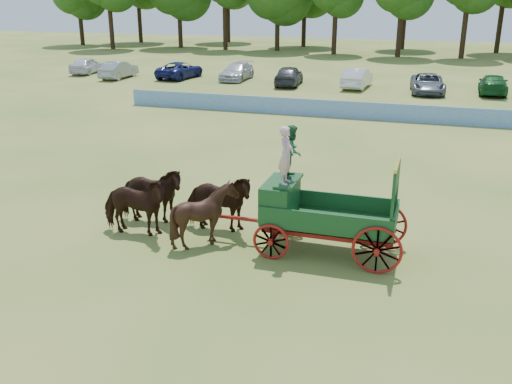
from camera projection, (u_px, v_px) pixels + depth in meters
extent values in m
plane|color=#9F8F47|center=(244.00, 226.00, 18.93)|extent=(160.00, 160.00, 0.00)
imported|color=black|center=(134.00, 206.00, 17.91)|extent=(2.37, 1.21, 1.94)
imported|color=black|center=(150.00, 195.00, 18.90)|extent=(2.44, 1.41, 1.94)
imported|color=black|center=(205.00, 215.00, 17.23)|extent=(1.82, 1.63, 1.95)
imported|color=black|center=(218.00, 203.00, 18.22)|extent=(2.37, 1.22, 1.94)
cube|color=#AA1F11|center=(280.00, 228.00, 17.23)|extent=(0.12, 2.00, 0.12)
cube|color=#AA1F11|center=(380.00, 240.00, 16.37)|extent=(0.12, 2.00, 0.12)
cube|color=#AA1F11|center=(325.00, 237.00, 16.27)|extent=(3.80, 0.10, 0.12)
cube|color=#AA1F11|center=(332.00, 223.00, 17.25)|extent=(3.80, 0.10, 0.12)
cube|color=#AA1F11|center=(251.00, 220.00, 17.43)|extent=(2.80, 0.09, 0.09)
cube|color=#17451B|center=(329.00, 221.00, 16.67)|extent=(3.80, 1.80, 0.10)
cube|color=#17451B|center=(324.00, 223.00, 15.78)|extent=(3.80, 0.06, 0.55)
cube|color=#17451B|center=(335.00, 202.00, 17.36)|extent=(3.80, 0.06, 0.55)
cube|color=#17451B|center=(396.00, 219.00, 16.03)|extent=(0.06, 1.80, 0.55)
cube|color=#17451B|center=(280.00, 198.00, 16.91)|extent=(0.85, 1.70, 1.05)
cube|color=#17451B|center=(289.00, 181.00, 16.65)|extent=(0.55, 1.50, 0.08)
cube|color=#17451B|center=(268.00, 203.00, 17.08)|extent=(0.10, 1.60, 0.65)
cube|color=#17451B|center=(273.00, 213.00, 17.13)|extent=(0.55, 1.60, 0.06)
cube|color=#17451B|center=(392.00, 207.00, 15.12)|extent=(0.08, 0.08, 1.80)
cube|color=#17451B|center=(397.00, 188.00, 16.56)|extent=(0.08, 0.08, 1.80)
cube|color=#17451B|center=(397.00, 177.00, 15.64)|extent=(0.07, 1.75, 0.75)
cube|color=gold|center=(398.00, 163.00, 15.51)|extent=(0.08, 1.80, 0.09)
cube|color=gold|center=(395.00, 176.00, 15.65)|extent=(0.02, 1.30, 0.12)
torus|color=#AA1F11|center=(271.00, 242.00, 16.39)|extent=(1.09, 0.09, 1.09)
torus|color=#AA1F11|center=(287.00, 218.00, 18.10)|extent=(1.09, 0.09, 1.09)
torus|color=#AA1F11|center=(377.00, 250.00, 15.49)|extent=(1.39, 0.09, 1.39)
torus|color=#AA1F11|center=(384.00, 225.00, 17.20)|extent=(1.39, 0.09, 1.39)
imported|color=beige|center=(286.00, 155.00, 16.04)|extent=(0.40, 0.61, 1.66)
imported|color=#225B31|center=(292.00, 151.00, 16.69)|extent=(0.59, 0.75, 1.55)
cube|color=#2165B2|center=(321.00, 108.00, 35.23)|extent=(26.00, 0.08, 1.05)
imported|color=silver|center=(87.00, 65.00, 53.67)|extent=(2.40, 4.73, 1.54)
imported|color=gray|center=(119.00, 70.00, 50.73)|extent=(1.65, 4.60, 1.51)
imported|color=navy|center=(180.00, 70.00, 50.77)|extent=(2.99, 5.45, 1.45)
imported|color=silver|center=(237.00, 72.00, 49.81)|extent=(2.04, 4.99, 1.45)
imported|color=#333338|center=(289.00, 76.00, 46.84)|extent=(2.37, 4.95, 1.63)
imported|color=silver|center=(357.00, 78.00, 45.62)|extent=(2.00, 4.88, 1.57)
imported|color=slate|center=(428.00, 84.00, 43.36)|extent=(2.86, 5.42, 1.45)
imported|color=#144C1E|center=(493.00, 84.00, 42.92)|extent=(2.23, 5.08, 1.45)
cylinder|color=#382314|center=(81.00, 29.00, 82.09)|extent=(0.60, 0.60, 4.46)
cylinder|color=#382314|center=(111.00, 29.00, 76.08)|extent=(0.60, 0.60, 5.31)
cylinder|color=#382314|center=(180.00, 30.00, 78.37)|extent=(0.60, 0.60, 4.74)
cylinder|color=#382314|center=(225.00, 29.00, 75.14)|extent=(0.60, 0.60, 5.37)
cylinder|color=#382314|center=(277.00, 33.00, 73.85)|extent=(0.60, 0.60, 4.44)
cylinder|color=#382314|center=(334.00, 34.00, 69.94)|extent=(0.60, 0.60, 4.71)
cylinder|color=#382314|center=(399.00, 36.00, 66.78)|extent=(0.60, 0.60, 4.84)
cylinder|color=#382314|center=(464.00, 35.00, 65.27)|extent=(0.60, 0.60, 5.28)
cylinder|color=#382314|center=(140.00, 23.00, 85.93)|extent=(0.60, 0.60, 5.68)
cylinder|color=#382314|center=(228.00, 24.00, 86.60)|extent=(0.60, 0.60, 5.42)
cylinder|color=#382314|center=(304.00, 28.00, 79.49)|extent=(0.60, 0.60, 4.98)
cylinder|color=#382314|center=(404.00, 26.00, 76.00)|extent=(0.60, 0.60, 5.99)
cylinder|color=#382314|center=(499.00, 28.00, 71.06)|extent=(0.60, 0.60, 6.02)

